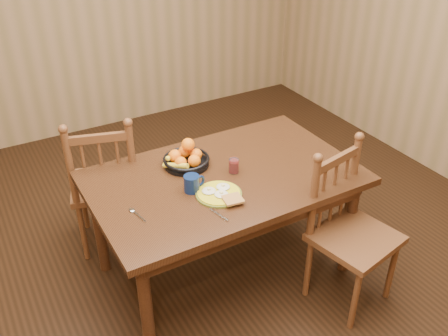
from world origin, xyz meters
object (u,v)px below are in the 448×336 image
chair_far (106,185)px  breakfast_plate (220,194)px  fruit_bowl (186,158)px  chair_near (350,232)px  coffee_mug (192,183)px  dining_table (224,187)px

chair_far → breakfast_plate: chair_far is taller
breakfast_plate → fruit_bowl: size_ratio=1.01×
chair_near → breakfast_plate: (-0.67, 0.38, 0.28)m
chair_far → chair_near: bearing=149.4°
chair_near → breakfast_plate: 0.82m
chair_near → coffee_mug: chair_near is taller
breakfast_plate → coffee_mug: 0.17m
chair_far → chair_near: (1.10, -1.19, -0.01)m
chair_far → chair_near: chair_far is taller
chair_near → coffee_mug: bearing=135.8°
dining_table → breakfast_plate: (-0.13, -0.17, 0.10)m
dining_table → fruit_bowl: size_ratio=5.52×
breakfast_plate → fruit_bowl: 0.39m
dining_table → coffee_mug: 0.28m
chair_near → chair_far: bearing=121.2°
chair_far → breakfast_plate: size_ratio=3.47×
chair_near → fruit_bowl: size_ratio=3.45×
dining_table → chair_near: 0.80m
dining_table → breakfast_plate: breakfast_plate is taller
breakfast_plate → fruit_bowl: bearing=92.6°
breakfast_plate → dining_table: bearing=53.5°
breakfast_plate → chair_near: bearing=-29.9°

